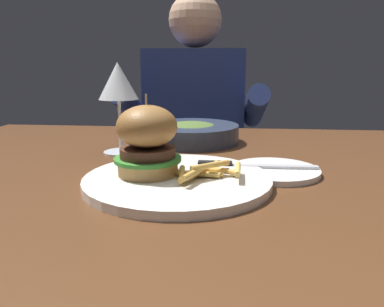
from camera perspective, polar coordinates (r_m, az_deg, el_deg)
name	(u,v)px	position (r m, az deg, el deg)	size (l,w,h in m)	color
dining_table	(162,211)	(0.74, -4.65, -8.71)	(1.15, 0.88, 0.74)	#56331C
main_plate	(178,180)	(0.59, -2.21, -4.09)	(0.30, 0.30, 0.01)	white
burger_sandwich	(146,140)	(0.59, -7.01, 2.03)	(0.11, 0.11, 0.13)	#B78447
fries_pile	(206,171)	(0.58, 2.16, -2.69)	(0.10, 0.12, 0.03)	#E0B251
wine_glass	(118,84)	(0.80, -11.19, 10.32)	(0.08, 0.08, 0.19)	silver
bread_plate	(275,171)	(0.67, 12.47, -2.59)	(0.16, 0.16, 0.01)	white
table_knife	(246,165)	(0.66, 8.22, -1.82)	(0.21, 0.02, 0.01)	silver
soup_bowl	(191,132)	(0.92, -0.14, 3.22)	(0.23, 0.23, 0.05)	#2D384C
diner_person	(194,161)	(1.45, 0.35, -1.12)	(0.51, 0.36, 1.18)	#282833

